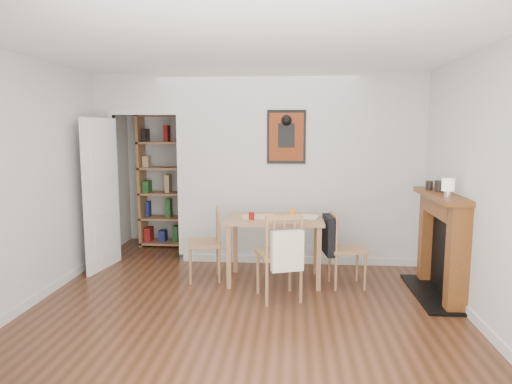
# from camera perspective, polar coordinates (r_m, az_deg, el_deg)

# --- Properties ---
(ground) EXTENTS (5.20, 5.20, 0.00)m
(ground) POSITION_cam_1_polar(r_m,az_deg,el_deg) (5.20, -1.10, -13.02)
(ground) COLOR #572E1C
(ground) RESTS_ON ground
(room_shell) EXTENTS (5.20, 5.20, 5.20)m
(room_shell) POSITION_cam_1_polar(r_m,az_deg,el_deg) (6.21, 1.00, 2.73)
(room_shell) COLOR beige
(room_shell) RESTS_ON ground
(dining_table) EXTENTS (1.16, 0.74, 0.79)m
(dining_table) POSITION_cam_1_polar(r_m,az_deg,el_deg) (5.55, 2.35, -4.16)
(dining_table) COLOR #A8754E
(dining_table) RESTS_ON ground
(chair_left) EXTENTS (0.53, 0.53, 0.90)m
(chair_left) POSITION_cam_1_polar(r_m,az_deg,el_deg) (5.69, -6.50, -6.48)
(chair_left) COLOR #A06E4A
(chair_left) RESTS_ON ground
(chair_right) EXTENTS (0.55, 0.50, 0.88)m
(chair_right) POSITION_cam_1_polar(r_m,az_deg,el_deg) (5.52, 11.15, -6.94)
(chair_right) COLOR #A06E4A
(chair_right) RESTS_ON ground
(chair_front) EXTENTS (0.62, 0.66, 0.98)m
(chair_front) POSITION_cam_1_polar(r_m,az_deg,el_deg) (5.01, 2.95, -7.85)
(chair_front) COLOR #A06E4A
(chair_front) RESTS_ON ground
(bookshelf) EXTENTS (0.89, 0.36, 2.11)m
(bookshelf) POSITION_cam_1_polar(r_m,az_deg,el_deg) (7.35, -10.98, 1.37)
(bookshelf) COLOR #A8754E
(bookshelf) RESTS_ON ground
(fireplace) EXTENTS (0.45, 1.25, 1.16)m
(fireplace) POSITION_cam_1_polar(r_m,az_deg,el_deg) (5.49, 22.31, -5.74)
(fireplace) COLOR brown
(fireplace) RESTS_ON ground
(red_glass) EXTENTS (0.07, 0.07, 0.09)m
(red_glass) POSITION_cam_1_polar(r_m,az_deg,el_deg) (5.39, -0.56, -2.99)
(red_glass) COLOR maroon
(red_glass) RESTS_ON dining_table
(orange_fruit) EXTENTS (0.09, 0.09, 0.09)m
(orange_fruit) POSITION_cam_1_polar(r_m,az_deg,el_deg) (5.60, 4.58, -2.60)
(orange_fruit) COLOR #FF630D
(orange_fruit) RESTS_ON dining_table
(placemat) EXTENTS (0.48, 0.40, 0.00)m
(placemat) POSITION_cam_1_polar(r_m,az_deg,el_deg) (5.55, 0.40, -3.10)
(placemat) COLOR beige
(placemat) RESTS_ON dining_table
(notebook) EXTENTS (0.37, 0.31, 0.02)m
(notebook) POSITION_cam_1_polar(r_m,az_deg,el_deg) (5.57, 6.15, -3.05)
(notebook) COLOR silver
(notebook) RESTS_ON dining_table
(mantel_lamp) EXTENTS (0.12, 0.12, 0.20)m
(mantel_lamp) POSITION_cam_1_polar(r_m,az_deg,el_deg) (5.01, 22.88, 0.71)
(mantel_lamp) COLOR silver
(mantel_lamp) RESTS_ON fireplace
(ceramic_jar_a) EXTENTS (0.10, 0.10, 0.13)m
(ceramic_jar_a) POSITION_cam_1_polar(r_m,az_deg,el_deg) (5.48, 21.92, 0.69)
(ceramic_jar_a) COLOR black
(ceramic_jar_a) RESTS_ON fireplace
(ceramic_jar_b) EXTENTS (0.08, 0.08, 0.10)m
(ceramic_jar_b) POSITION_cam_1_polar(r_m,az_deg,el_deg) (5.62, 20.85, 0.80)
(ceramic_jar_b) COLOR black
(ceramic_jar_b) RESTS_ON fireplace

